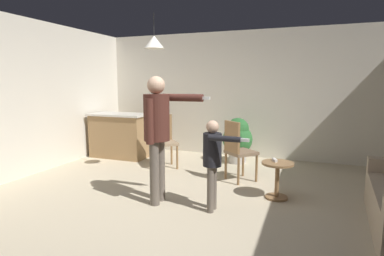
{
  "coord_description": "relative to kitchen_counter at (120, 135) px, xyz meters",
  "views": [
    {
      "loc": [
        1.38,
        -3.55,
        1.62
      ],
      "look_at": [
        -0.11,
        0.38,
        1.0
      ],
      "focal_mm": 29.22,
      "sensor_mm": 36.0,
      "label": 1
    }
  ],
  "objects": [
    {
      "name": "ground",
      "position": [
        2.45,
        -2.15,
        -0.48
      ],
      "size": [
        7.68,
        7.68,
        0.0
      ],
      "primitive_type": "plane",
      "color": "beige"
    },
    {
      "name": "wall_back",
      "position": [
        2.45,
        1.05,
        0.87
      ],
      "size": [
        6.4,
        0.1,
        2.7
      ],
      "primitive_type": "cube",
      "color": "silver",
      "rests_on": "ground"
    },
    {
      "name": "wall_left",
      "position": [
        -0.75,
        -2.15,
        0.87
      ],
      "size": [
        0.1,
        6.4,
        2.7
      ],
      "primitive_type": "cube",
      "color": "silver",
      "rests_on": "ground"
    },
    {
      "name": "kitchen_counter",
      "position": [
        0.0,
        0.0,
        0.0
      ],
      "size": [
        1.26,
        0.66,
        0.95
      ],
      "color": "#99754C",
      "rests_on": "ground"
    },
    {
      "name": "side_table_by_couch",
      "position": [
        3.45,
        -1.35,
        -0.15
      ],
      "size": [
        0.44,
        0.44,
        0.52
      ],
      "color": "olive",
      "rests_on": "ground"
    },
    {
      "name": "person_adult",
      "position": [
        1.98,
        -2.07,
        0.57
      ],
      "size": [
        0.83,
        0.5,
        1.69
      ],
      "rotation": [
        0.0,
        0.0,
        -1.56
      ],
      "color": "#60564C",
      "rests_on": "ground"
    },
    {
      "name": "person_child",
      "position": [
        2.74,
        -2.07,
        0.24
      ],
      "size": [
        0.6,
        0.35,
        1.16
      ],
      "rotation": [
        0.0,
        0.0,
        -1.6
      ],
      "color": "#60564C",
      "rests_on": "ground"
    },
    {
      "name": "dining_chair_by_counter",
      "position": [
        2.76,
        -0.77,
        0.07
      ],
      "size": [
        0.59,
        0.59,
        1.0
      ],
      "rotation": [
        0.0,
        0.0,
        5.56
      ],
      "color": "olive",
      "rests_on": "ground"
    },
    {
      "name": "dining_chair_near_wall",
      "position": [
        1.25,
        -0.39,
        0.07
      ],
      "size": [
        0.59,
        0.59,
        1.0
      ],
      "rotation": [
        0.0,
        0.0,
        3.87
      ],
      "color": "olive",
      "rests_on": "ground"
    },
    {
      "name": "potted_plant_corner",
      "position": [
        2.5,
        0.4,
        0.03
      ],
      "size": [
        0.6,
        0.6,
        0.91
      ],
      "color": "#B7B2AD",
      "rests_on": "ground"
    },
    {
      "name": "spare_remote_on_table",
      "position": [
        3.41,
        -1.31,
        0.06
      ],
      "size": [
        0.09,
        0.13,
        0.04
      ],
      "primitive_type": "cube",
      "rotation": [
        0.0,
        0.0,
        0.44
      ],
      "color": "white",
      "rests_on": "side_table_by_couch"
    },
    {
      "name": "ceiling_light_pendant",
      "position": [
        1.46,
        -1.14,
        1.77
      ],
      "size": [
        0.32,
        0.32,
        0.55
      ],
      "color": "silver"
    }
  ]
}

